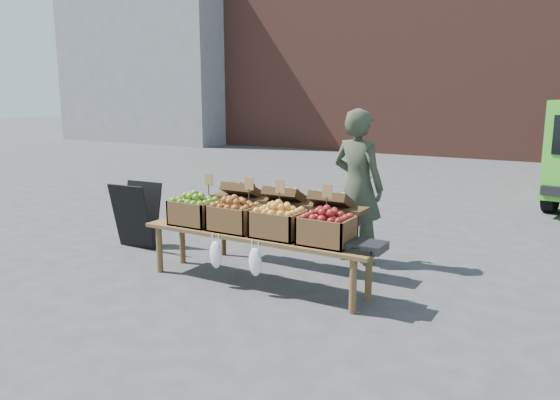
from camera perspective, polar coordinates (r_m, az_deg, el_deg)
The scene contains 12 objects.
ground at distance 6.11m, azimuth -1.32°, elevation -8.38°, with size 80.00×80.00×0.00m, color #3E3E40.
brick_building at distance 20.34m, azimuth 22.75°, elevation 18.64°, with size 24.00×4.00×10.00m, color brown.
grey_building at distance 24.75m, azimuth -13.58°, elevation 14.17°, with size 8.00×3.00×7.00m, color gray.
vendor at distance 6.62m, azimuth 8.13°, elevation 1.38°, with size 0.68×0.45×1.86m, color #343B2C.
chalkboard_sign at distance 7.52m, azimuth -14.77°, elevation -1.52°, with size 0.58×0.32×0.88m, color black, non-canonical shape.
back_table at distance 6.45m, azimuth 0.51°, elevation -2.50°, with size 2.10×0.44×1.04m, color #3A2613, non-canonical shape.
display_bench at distance 5.89m, azimuth -2.48°, elevation -6.22°, with size 2.70×0.56×0.57m, color brown, non-canonical shape.
crate_golden_apples at distance 6.25m, azimuth -8.88°, elevation -1.28°, with size 0.50×0.40×0.28m, color #487919, non-canonical shape.
crate_russet_pears at distance 5.92m, azimuth -4.75°, elevation -1.87°, with size 0.50×0.40×0.28m, color #A5622A, non-canonical shape.
crate_red_apples at distance 5.63m, azimuth -0.16°, elevation -2.51°, with size 0.50×0.40×0.28m, color #B6932C, non-canonical shape.
crate_green_apples at distance 5.38m, azimuth 4.89°, elevation -3.20°, with size 0.50×0.40×0.28m, color maroon, non-canonical shape.
weighing_scale at distance 5.25m, azimuth 9.08°, elevation -4.81°, with size 0.34×0.30×0.08m, color black.
Camera 1 is at (3.03, -4.89, 2.03)m, focal length 35.00 mm.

